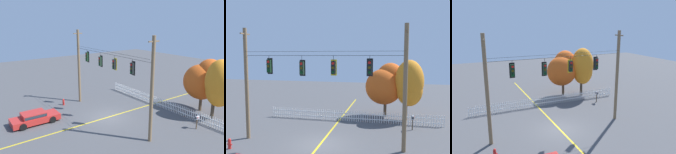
# 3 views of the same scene
# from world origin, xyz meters

# --- Properties ---
(ground) EXTENTS (80.00, 80.00, 0.00)m
(ground) POSITION_xyz_m (0.00, 0.00, 0.00)
(ground) COLOR #4C4C4F
(lane_centerline_stripe) EXTENTS (0.16, 36.00, 0.01)m
(lane_centerline_stripe) POSITION_xyz_m (0.00, 0.00, 0.00)
(lane_centerline_stripe) COLOR gold
(lane_centerline_stripe) RESTS_ON ground
(signal_support_span) EXTENTS (12.21, 1.10, 8.67)m
(signal_support_span) POSITION_xyz_m (0.00, -0.00, 4.41)
(signal_support_span) COLOR brown
(signal_support_span) RESTS_ON ground
(traffic_signal_northbound_primary) EXTENTS (0.43, 0.38, 1.41)m
(traffic_signal_northbound_primary) POSITION_xyz_m (-3.98, 0.01, 5.77)
(traffic_signal_northbound_primary) COLOR black
(traffic_signal_westbound_side) EXTENTS (0.43, 0.38, 1.50)m
(traffic_signal_westbound_side) POSITION_xyz_m (-1.34, 0.01, 5.66)
(traffic_signal_westbound_side) COLOR black
(traffic_signal_eastbound_side) EXTENTS (0.43, 0.38, 1.43)m
(traffic_signal_eastbound_side) POSITION_xyz_m (1.03, 0.01, 5.71)
(traffic_signal_eastbound_side) COLOR black
(traffic_signal_northbound_secondary) EXTENTS (0.43, 0.38, 1.43)m
(traffic_signal_northbound_secondary) POSITION_xyz_m (3.58, 0.01, 5.75)
(traffic_signal_northbound_secondary) COLOR black
(white_picket_fence) EXTENTS (17.22, 0.06, 1.07)m
(white_picket_fence) POSITION_xyz_m (1.31, 6.45, 0.54)
(white_picket_fence) COLOR white
(white_picket_fence) RESTS_ON ground
(autumn_maple_near_fence) EXTENTS (4.23, 3.51, 5.78)m
(autumn_maple_near_fence) POSITION_xyz_m (4.59, 9.45, 3.45)
(autumn_maple_near_fence) COLOR brown
(autumn_maple_near_fence) RESTS_ON ground
(autumn_maple_mid) EXTENTS (2.85, 2.71, 6.13)m
(autumn_maple_mid) POSITION_xyz_m (6.88, 8.40, 3.65)
(autumn_maple_mid) COLOR #473828
(autumn_maple_mid) RESTS_ON ground
(parked_car) EXTENTS (2.02, 4.55, 1.15)m
(parked_car) POSITION_xyz_m (-3.04, -6.54, 0.61)
(parked_car) COLOR red
(parked_car) RESTS_ON ground
(fire_hydrant) EXTENTS (0.38, 0.22, 0.75)m
(fire_hydrant) POSITION_xyz_m (-5.99, -2.18, 0.37)
(fire_hydrant) COLOR red
(fire_hydrant) RESTS_ON ground
(roadside_mailbox) EXTENTS (0.25, 0.44, 1.30)m
(roadside_mailbox) POSITION_xyz_m (6.96, 4.99, 1.05)
(roadside_mailbox) COLOR brown
(roadside_mailbox) RESTS_ON ground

